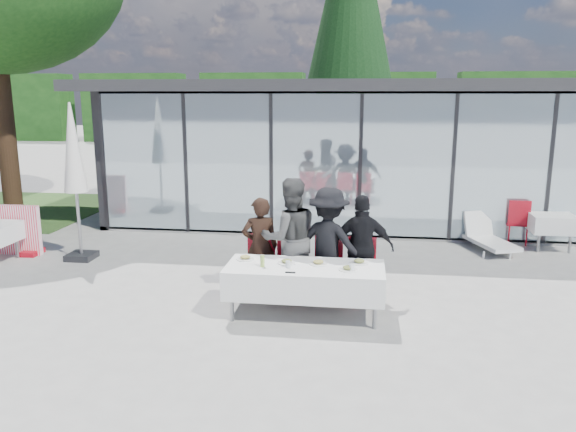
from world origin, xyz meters
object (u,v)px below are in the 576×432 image
object	(u,v)px
diner_b	(290,238)
plate_c	(318,263)
spare_table_right	(551,223)
market_umbrella	(74,158)
juice_bottle	(262,261)
diner_a	(260,247)
conifer_tree	(351,12)
plate_b	(287,262)
lounger	(487,237)
plate_a	(245,258)
dining_table	(305,280)
diner_chair_d	(362,267)
folded_eyeglasses	(290,272)
diner_chair_c	(328,265)
diner_chair_a	(260,262)
diner_d	(362,248)
plate_d	(359,262)
spare_chair_b	(518,220)
diner_chair_b	(290,264)
plate_extra	(348,269)

from	to	relation	value
diner_b	plate_c	bearing A→B (deg)	107.63
spare_table_right	market_umbrella	xyz separation A→B (m)	(-9.25, -1.99, 1.42)
plate_c	juice_bottle	size ratio (longest dim) A/B	1.59
diner_a	conifer_tree	xyz separation A→B (m)	(0.98, 12.71, 5.19)
plate_b	lounger	world-z (taller)	plate_b
plate_a	juice_bottle	bearing A→B (deg)	-44.87
diner_a	lounger	distance (m)	5.31
dining_table	market_umbrella	xyz separation A→B (m)	(-4.60, 2.23, 1.43)
diner_chair_d	folded_eyeglasses	bearing A→B (deg)	-131.44
diner_b	plate_c	xyz separation A→B (m)	(0.50, -0.66, -0.18)
dining_table	diner_chair_c	xyz separation A→B (m)	(0.29, 0.75, -0.00)
dining_table	folded_eyeglasses	world-z (taller)	folded_eyeglasses
diner_b	lounger	bearing A→B (deg)	-157.49
diner_chair_a	diner_d	distance (m)	1.62
diner_chair_c	plate_d	distance (m)	0.76
diner_chair_a	spare_chair_b	distance (m)	6.11
diner_chair_b	diner_chair_d	world-z (taller)	same
diner_a	lounger	size ratio (longest dim) A/B	1.09
market_umbrella	plate_b	bearing A→B (deg)	-26.43
diner_b	market_umbrella	size ratio (longest dim) A/B	0.63
plate_d	plate_extra	xyz separation A→B (m)	(-0.15, -0.34, 0.00)
diner_chair_a	spare_chair_b	xyz separation A→B (m)	(4.85, 3.72, 0.00)
plate_b	diner_chair_d	bearing A→B (deg)	31.99
diner_a	diner_chair_d	xyz separation A→B (m)	(1.59, -0.01, -0.26)
plate_a	spare_table_right	xyz separation A→B (m)	(5.56, 4.03, -0.22)
diner_a	diner_chair_a	size ratio (longest dim) A/B	1.63
spare_chair_b	conifer_tree	xyz separation A→B (m)	(-3.86, 9.00, 5.45)
diner_a	juice_bottle	bearing A→B (deg)	85.54
folded_eyeglasses	diner_b	bearing A→B (deg)	97.56
diner_chair_c	market_umbrella	world-z (taller)	market_umbrella
diner_chair_c	conifer_tree	bearing A→B (deg)	90.43
plate_extra	market_umbrella	size ratio (longest dim) A/B	0.09
plate_a	plate_d	bearing A→B (deg)	0.93
diner_d	plate_c	xyz separation A→B (m)	(-0.62, -0.66, -0.05)
plate_d	diner_chair_c	bearing A→B (deg)	131.92
diner_d	plate_b	size ratio (longest dim) A/B	6.36
juice_bottle	diner_chair_a	bearing A→B (deg)	102.55
diner_chair_a	folded_eyeglasses	xyz separation A→B (m)	(0.62, -1.10, 0.22)
diner_chair_b	plate_d	distance (m)	1.23
diner_d	diner_chair_c	bearing A→B (deg)	-3.78
diner_b	plate_b	size ratio (longest dim) A/B	7.28
plate_b	diner_d	bearing A→B (deg)	32.21
diner_chair_c	spare_chair_b	bearing A→B (deg)	44.59
diner_a	plate_extra	distance (m)	1.66
plate_c	spare_chair_b	size ratio (longest dim) A/B	0.27
diner_chair_c	lounger	distance (m)	4.50
diner_d	market_umbrella	xyz separation A→B (m)	(-5.41, 1.47, 1.14)
diner_chair_c	juice_bottle	bearing A→B (deg)	-135.30
plate_c	conifer_tree	world-z (taller)	conifer_tree
diner_chair_a	plate_c	xyz separation A→B (m)	(0.97, -0.66, 0.24)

